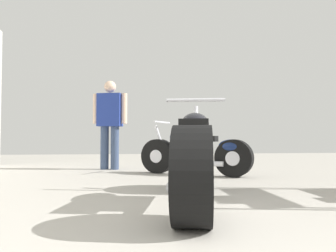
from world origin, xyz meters
The scene contains 4 objects.
ground_plane centered at (0.00, 3.21, 0.00)m, with size 16.11×16.11×0.00m, color #A8A399.
motorcycle_maroon_cruiser centered at (0.07, 2.26, 0.43)m, with size 0.84×2.23×1.04m.
motorcycle_black_naked centered at (0.55, 4.48, 0.36)m, with size 1.68×1.15×0.87m.
mechanic_in_blue centered at (-0.90, 5.58, 0.95)m, with size 0.68×0.35×1.68m.
Camera 1 is at (-0.48, -0.57, 0.59)m, focal length 34.25 mm.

